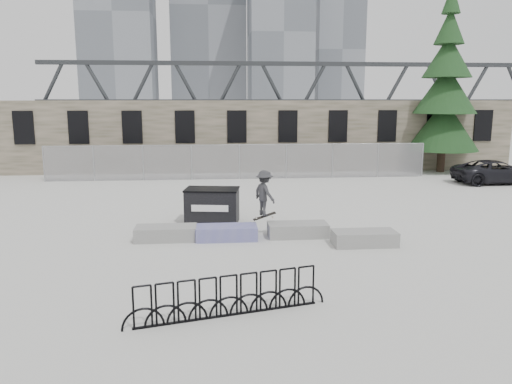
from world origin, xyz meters
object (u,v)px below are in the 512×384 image
planter_offset (364,237)px  planter_far_left (166,233)px  dumpster (212,205)px  bike_rack (229,296)px  spruce_tree (445,95)px  planter_center_right (298,229)px  planter_center_left (227,232)px  skateboarder (264,193)px  suv (496,172)px

planter_offset → planter_far_left: bearing=169.6°
planter_far_left → dumpster: dumpster is taller
planter_far_left → planter_offset: bearing=-10.4°
planter_offset → bike_rack: bike_rack is taller
spruce_tree → planter_center_right: bearing=-129.1°
planter_offset → bike_rack: size_ratio=0.46×
planter_center_left → spruce_tree: 20.83m
planter_center_left → skateboarder: skateboarder is taller
dumpster → skateboarder: (1.77, -1.86, 0.78)m
dumpster → bike_rack: dumpster is taller
dumpster → suv: 17.37m
planter_far_left → planter_center_left: 2.00m
suv → skateboarder: (-13.83, -9.48, 0.80)m
spruce_tree → planter_far_left: bearing=-138.1°
dumpster → spruce_tree: (14.61, 12.24, 4.18)m
planter_far_left → planter_offset: same height
suv → skateboarder: bearing=122.9°
planter_offset → planter_center_left: bearing=166.4°
dumpster → planter_center_right: bearing=-28.8°
planter_center_left → suv: size_ratio=0.43×
planter_offset → dumpster: size_ratio=0.94×
planter_center_right → planter_offset: bearing=-31.9°
planter_far_left → planter_center_left: bearing=-3.0°
bike_rack → suv: (15.27, 15.94, 0.20)m
spruce_tree → skateboarder: size_ratio=6.76×
planter_center_right → skateboarder: skateboarder is taller
suv → skateboarder: skateboarder is taller
planter_far_left → spruce_tree: spruce_tree is taller
planter_far_left → planter_center_left: (1.99, -0.11, 0.00)m
spruce_tree → skateboarder: (-12.83, -14.10, -3.39)m
suv → planter_center_left: bearing=121.9°
spruce_tree → planter_offset: bearing=-122.1°
skateboarder → dumpster: bearing=13.7°
planter_center_right → spruce_tree: (11.74, 14.44, 4.58)m
planter_center_right → bike_rack: (-2.53, -6.11, 0.19)m
planter_far_left → skateboarder: (3.30, 0.39, 1.19)m
planter_offset → bike_rack: bearing=-132.3°
bike_rack → suv: size_ratio=0.95×
suv → dumpster: bearing=114.5°
planter_far_left → bike_rack: bearing=-72.9°
bike_rack → skateboarder: 6.69m
planter_center_left → spruce_tree: bearing=45.9°
planter_center_left → suv: 18.14m
spruce_tree → suv: bearing=-77.8°
planter_far_left → planter_offset: (6.33, -1.16, 0.00)m
planter_offset → bike_rack: 6.64m
skateboarder → planter_far_left: bearing=66.8°
planter_center_right → planter_far_left: bearing=-179.4°
dumpster → skateboarder: 2.68m
dumpster → suv: (15.61, 7.63, -0.01)m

